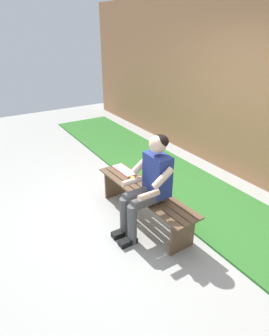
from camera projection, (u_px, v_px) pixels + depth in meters
ground_plane at (48, 206)px, 4.19m from camera, size 10.00×7.00×0.04m
grass_strip at (199, 197)px, 4.36m from camera, size 9.00×1.30×0.03m
brick_wall at (239, 88)px, 4.65m from camera, size 9.50×0.24×2.84m
bench_near at (144, 197)px, 3.75m from camera, size 1.71×0.47×0.45m
person_seated at (149, 183)px, 3.37m from camera, size 0.50×0.69×1.25m
apple at (133, 179)px, 3.88m from camera, size 0.08×0.08×0.08m
book_open at (124, 170)px, 4.17m from camera, size 0.42×0.18×0.02m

